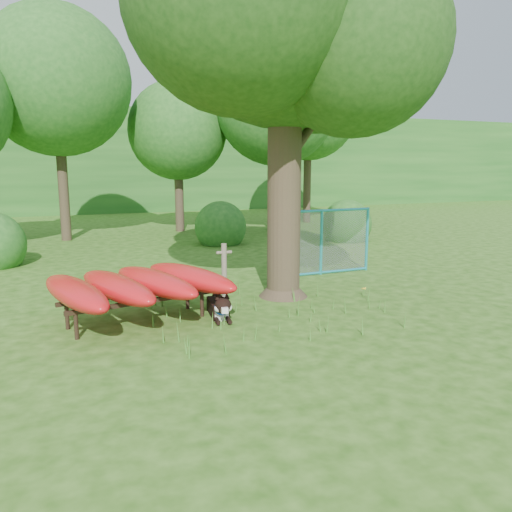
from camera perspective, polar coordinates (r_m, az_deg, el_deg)
name	(u,v)px	position (r m, az deg, el deg)	size (l,w,h in m)	color
ground	(271,325)	(8.66, 1.75, -7.93)	(80.00, 80.00, 0.00)	#265210
oak_tree	(283,7)	(10.64, 3.07, 26.57)	(6.42, 5.78, 8.54)	#382C1F
wooden_post	(224,271)	(10.10, -3.66, -1.67)	(0.32, 0.11, 1.17)	#6C6151
kayak_rack	(136,285)	(8.88, -13.53, -3.21)	(3.39, 3.03, 0.89)	black
husky_dog	(220,307)	(9.04, -4.18, -5.88)	(0.43, 1.24, 0.56)	black
fence_section	(321,242)	(12.56, 7.47, 1.58)	(2.82, 0.15, 2.75)	#2AAEC6
wildflower_clump	(364,289)	(10.69, 12.24, -3.74)	(0.09, 0.10, 0.20)	#47852B
bg_tree_b	(56,81)	(19.75, -21.88, 18.02)	(5.20, 5.20, 8.22)	#382C1F
bg_tree_c	(177,131)	(21.14, -8.97, 13.95)	(4.00, 4.00, 6.12)	#382C1F
bg_tree_d	(276,104)	(20.45, 2.33, 16.94)	(4.80, 4.80, 7.50)	#382C1F
bg_tree_e	(308,111)	(24.45, 6.01, 16.14)	(4.60, 4.60, 7.55)	#382C1F
shrub_right	(346,241)	(18.57, 10.26, 1.73)	(1.80, 1.80, 1.80)	#22601F
shrub_mid	(221,244)	(17.57, -4.05, 1.39)	(1.80, 1.80, 1.80)	#22601F
wooded_hillside	(105,161)	(35.69, -16.87, 10.31)	(80.00, 12.00, 6.00)	#22601F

